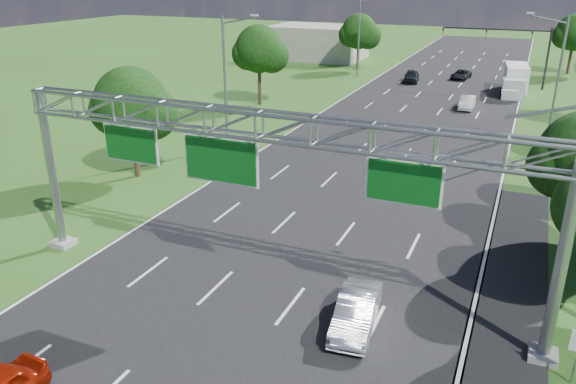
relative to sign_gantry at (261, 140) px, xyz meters
The scene contains 18 objects.
ground 19.28m from the sign_gantry, 91.05° to the left, with size 220.00×220.00×0.00m, color #2E5018.
road 19.28m from the sign_gantry, 91.05° to the left, with size 18.00×180.00×0.02m, color black.
road_flare 12.20m from the sign_gantry, 11.47° to the left, with size 3.00×30.00×0.02m, color black.
sign_gantry is the anchor object (origin of this frame).
traffic_signal 53.51m from the sign_gantry, 82.32° to the left, with size 12.21×0.24×7.00m.
streetlight_l_near 21.47m from the sign_gantry, 122.87° to the left, with size 2.97×0.22×10.16m.
streetlight_l_far 54.28m from the sign_gantry, 102.38° to the left, with size 2.97×0.22×10.16m.
streetlight_r_mid 30.10m from the sign_gantry, 68.60° to the left, with size 2.97×0.22×10.16m.
tree_verge_la 17.56m from the sign_gantry, 144.84° to the left, with size 5.76×4.80×7.40m.
tree_verge_lb 36.85m from the sign_gantry, 116.19° to the left, with size 5.76×4.80×8.06m.
tree_verge_lc 59.56m from the sign_gantry, 102.86° to the left, with size 5.76×4.80×7.62m.
tree_verge_re 67.48m from the sign_gantry, 78.24° to the left, with size 5.76×4.80×7.84m.
building_left 69.82m from the sign_gantry, 108.69° to the left, with size 14.00×10.00×5.00m, color gray.
silver_sedan 7.64m from the sign_gantry, 10.50° to the right, with size 1.46×4.18×1.38m, color #B2B8BE.
car_queue_b 56.58m from the sign_gantry, 89.01° to the left, with size 1.91×4.15×1.15m, color black.
car_queue_c 52.23m from the sign_gantry, 94.92° to the left, with size 1.76×4.37×1.49m, color black.
car_queue_d 40.12m from the sign_gantry, 84.59° to the left, with size 1.35×3.88×1.28m, color silver.
box_truck 50.42m from the sign_gantry, 81.20° to the left, with size 2.95×8.35×3.08m.
Camera 1 is at (9.65, -6.92, 13.09)m, focal length 35.00 mm.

